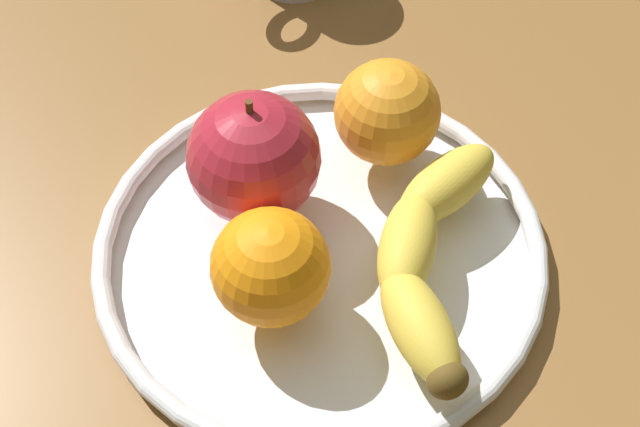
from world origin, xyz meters
TOP-DOWN VIEW (x-y plane):
  - ground_plane at (0.00, 0.00)cm, footprint 120.62×120.62cm
  - fruit_bowl at (0.00, 0.00)cm, footprint 28.08×28.08cm
  - banana at (-1.87, 6.25)cm, footprint 17.53×10.81cm
  - apple at (-0.51, -5.16)cm, footprint 8.17×8.17cm
  - orange_center at (4.90, 0.38)cm, footprint 6.83×6.83cm
  - orange_back_left at (-8.75, -0.84)cm, footprint 6.82×6.82cm

SIDE VIEW (x-z plane):
  - ground_plane at x=0.00cm, z-range -4.00..0.00cm
  - fruit_bowl at x=0.00cm, z-range 0.02..1.82cm
  - banana at x=-1.87cm, z-range 1.80..5.15cm
  - orange_back_left at x=-8.75cm, z-range 1.80..8.62cm
  - orange_center at x=4.90cm, z-range 1.80..8.63cm
  - apple at x=-0.51cm, z-range 1.40..10.37cm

